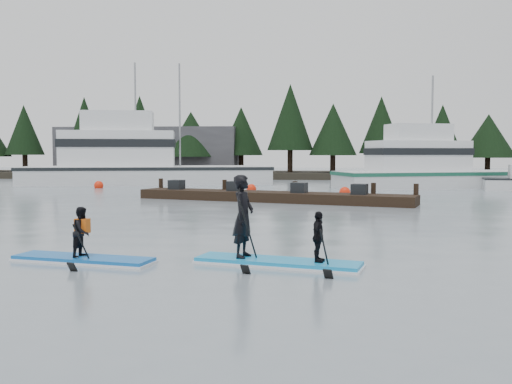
# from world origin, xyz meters

# --- Properties ---
(ground) EXTENTS (160.00, 160.00, 0.00)m
(ground) POSITION_xyz_m (0.00, 0.00, 0.00)
(ground) COLOR gray
(ground) RESTS_ON ground
(far_shore) EXTENTS (70.00, 8.00, 0.60)m
(far_shore) POSITION_xyz_m (0.00, 42.00, 0.30)
(far_shore) COLOR #2D281E
(far_shore) RESTS_ON ground
(treeline) EXTENTS (60.00, 4.00, 8.00)m
(treeline) POSITION_xyz_m (0.00, 42.00, 0.00)
(treeline) COLOR black
(treeline) RESTS_ON ground
(waterfront_building) EXTENTS (18.00, 6.00, 5.00)m
(waterfront_building) POSITION_xyz_m (-14.00, 44.00, 2.50)
(waterfront_building) COLOR #4C4C51
(waterfront_building) RESTS_ON ground
(fishing_boat_large) EXTENTS (19.67, 8.96, 10.57)m
(fishing_boat_large) POSITION_xyz_m (-11.07, 30.39, 0.81)
(fishing_boat_large) COLOR silver
(fishing_boat_large) RESTS_ON ground
(fishing_boat_medium) EXTENTS (15.37, 8.56, 8.76)m
(fishing_boat_medium) POSITION_xyz_m (10.89, 27.55, 0.63)
(fishing_boat_medium) COLOR silver
(fishing_boat_medium) RESTS_ON ground
(floating_dock) EXTENTS (14.24, 6.33, 0.48)m
(floating_dock) POSITION_xyz_m (0.01, 15.15, 0.24)
(floating_dock) COLOR black
(floating_dock) RESTS_ON ground
(buoy_a) EXTENTS (0.64, 0.64, 0.64)m
(buoy_a) POSITION_xyz_m (-12.53, 25.02, 0.00)
(buoy_a) COLOR red
(buoy_a) RESTS_ON ground
(buoy_b) EXTENTS (0.61, 0.61, 0.61)m
(buoy_b) POSITION_xyz_m (-1.63, 22.37, 0.00)
(buoy_b) COLOR red
(buoy_b) RESTS_ON ground
(buoy_c) EXTENTS (0.62, 0.62, 0.62)m
(buoy_c) POSITION_xyz_m (13.30, 27.71, 0.00)
(buoy_c) COLOR red
(buoy_c) RESTS_ON ground
(buoy_d) EXTENTS (0.64, 0.64, 0.64)m
(buoy_d) POSITION_xyz_m (4.02, 19.52, 0.00)
(buoy_d) COLOR red
(buoy_d) RESTS_ON ground
(paddleboard_solo) EXTENTS (3.34, 1.45, 1.75)m
(paddleboard_solo) POSITION_xyz_m (-3.31, -1.17, 0.36)
(paddleboard_solo) COLOR #125DB1
(paddleboard_solo) RESTS_ON ground
(paddleboard_duo) EXTENTS (3.72, 1.79, 2.48)m
(paddleboard_duo) POSITION_xyz_m (0.83, -1.13, 0.63)
(paddleboard_duo) COLOR #168ECF
(paddleboard_duo) RESTS_ON ground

